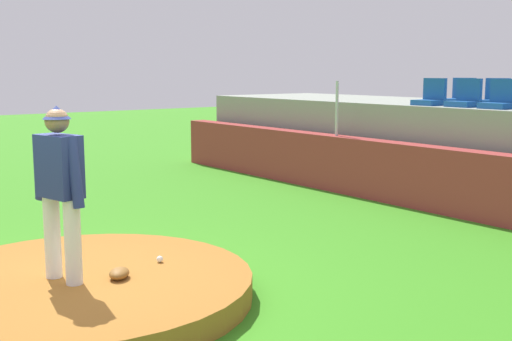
{
  "coord_description": "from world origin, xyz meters",
  "views": [
    {
      "loc": [
        6.24,
        -2.46,
        2.37
      ],
      "look_at": [
        0.0,
        2.29,
        1.16
      ],
      "focal_mm": 45.36,
      "sensor_mm": 36.0,
      "label": 1
    }
  ],
  "objects_px": {
    "fielding_glove": "(119,273)",
    "stadium_chair_1": "(465,98)",
    "stadium_chair_2": "(500,99)",
    "baseball": "(160,259)",
    "stadium_chair_6": "(494,97)",
    "pitcher": "(60,181)",
    "stadium_chair_5": "(460,96)",
    "stadium_chair_0": "(431,97)"
  },
  "relations": [
    {
      "from": "fielding_glove",
      "to": "stadium_chair_1",
      "type": "height_order",
      "value": "stadium_chair_1"
    },
    {
      "from": "stadium_chair_1",
      "to": "stadium_chair_2",
      "type": "distance_m",
      "value": 0.69
    },
    {
      "from": "fielding_glove",
      "to": "stadium_chair_2",
      "type": "distance_m",
      "value": 7.36
    },
    {
      "from": "baseball",
      "to": "stadium_chair_1",
      "type": "xyz_separation_m",
      "value": [
        -0.75,
        6.6,
        1.6
      ]
    },
    {
      "from": "baseball",
      "to": "stadium_chair_6",
      "type": "height_order",
      "value": "stadium_chair_6"
    },
    {
      "from": "fielding_glove",
      "to": "stadium_chair_6",
      "type": "xyz_separation_m",
      "value": [
        -0.99,
        8.09,
        1.58
      ]
    },
    {
      "from": "pitcher",
      "to": "fielding_glove",
      "type": "height_order",
      "value": "pitcher"
    },
    {
      "from": "fielding_glove",
      "to": "baseball",
      "type": "bearing_deg",
      "value": 149.64
    },
    {
      "from": "baseball",
      "to": "stadium_chair_5",
      "type": "height_order",
      "value": "stadium_chair_5"
    },
    {
      "from": "baseball",
      "to": "stadium_chair_0",
      "type": "relative_size",
      "value": 0.15
    },
    {
      "from": "pitcher",
      "to": "stadium_chair_2",
      "type": "bearing_deg",
      "value": 76.52
    },
    {
      "from": "stadium_chair_0",
      "to": "baseball",
      "type": "bearing_deg",
      "value": 102.56
    },
    {
      "from": "stadium_chair_0",
      "to": "stadium_chair_2",
      "type": "height_order",
      "value": "same"
    },
    {
      "from": "stadium_chair_6",
      "to": "stadium_chair_2",
      "type": "bearing_deg",
      "value": 127.1
    },
    {
      "from": "pitcher",
      "to": "fielding_glove",
      "type": "xyz_separation_m",
      "value": [
        0.28,
        0.47,
        -0.98
      ]
    },
    {
      "from": "pitcher",
      "to": "stadium_chair_2",
      "type": "height_order",
      "value": "stadium_chair_2"
    },
    {
      "from": "baseball",
      "to": "stadium_chair_1",
      "type": "height_order",
      "value": "stadium_chair_1"
    },
    {
      "from": "pitcher",
      "to": "stadium_chair_1",
      "type": "bearing_deg",
      "value": 81.64
    },
    {
      "from": "stadium_chair_5",
      "to": "baseball",
      "type": "bearing_deg",
      "value": 101.15
    },
    {
      "from": "baseball",
      "to": "stadium_chair_6",
      "type": "distance_m",
      "value": 7.69
    },
    {
      "from": "fielding_glove",
      "to": "stadium_chair_5",
      "type": "relative_size",
      "value": 0.6
    },
    {
      "from": "fielding_glove",
      "to": "stadium_chair_5",
      "type": "height_order",
      "value": "stadium_chair_5"
    },
    {
      "from": "pitcher",
      "to": "stadium_chair_1",
      "type": "distance_m",
      "value": 7.74
    },
    {
      "from": "baseball",
      "to": "stadium_chair_0",
      "type": "xyz_separation_m",
      "value": [
        -1.46,
        6.56,
        1.6
      ]
    },
    {
      "from": "stadium_chair_0",
      "to": "stadium_chair_6",
      "type": "bearing_deg",
      "value": -127.56
    },
    {
      "from": "pitcher",
      "to": "baseball",
      "type": "xyz_separation_m",
      "value": [
        0.03,
        1.08,
        -0.99
      ]
    },
    {
      "from": "stadium_chair_0",
      "to": "stadium_chair_2",
      "type": "xyz_separation_m",
      "value": [
        1.4,
        0.02,
        0.0
      ]
    },
    {
      "from": "pitcher",
      "to": "stadium_chair_0",
      "type": "distance_m",
      "value": 7.79
    },
    {
      "from": "stadium_chair_1",
      "to": "fielding_glove",
      "type": "bearing_deg",
      "value": 97.86
    },
    {
      "from": "pitcher",
      "to": "stadium_chair_2",
      "type": "xyz_separation_m",
      "value": [
        -0.03,
        7.66,
        0.6
      ]
    },
    {
      "from": "fielding_glove",
      "to": "stadium_chair_1",
      "type": "xyz_separation_m",
      "value": [
        -0.99,
        7.21,
        1.58
      ]
    },
    {
      "from": "pitcher",
      "to": "stadium_chair_0",
      "type": "bearing_deg",
      "value": 86.92
    },
    {
      "from": "baseball",
      "to": "pitcher",
      "type": "bearing_deg",
      "value": -91.8
    },
    {
      "from": "stadium_chair_2",
      "to": "stadium_chair_5",
      "type": "distance_m",
      "value": 1.68
    },
    {
      "from": "stadium_chair_2",
      "to": "stadium_chair_6",
      "type": "xyz_separation_m",
      "value": [
        -0.69,
        0.91,
        0.0
      ]
    },
    {
      "from": "baseball",
      "to": "stadium_chair_0",
      "type": "bearing_deg",
      "value": 102.56
    },
    {
      "from": "stadium_chair_0",
      "to": "stadium_chair_6",
      "type": "distance_m",
      "value": 1.17
    },
    {
      "from": "baseball",
      "to": "stadium_chair_2",
      "type": "distance_m",
      "value": 6.77
    },
    {
      "from": "stadium_chair_0",
      "to": "fielding_glove",
      "type": "bearing_deg",
      "value": 103.41
    },
    {
      "from": "stadium_chair_1",
      "to": "stadium_chair_2",
      "type": "xyz_separation_m",
      "value": [
        0.69,
        -0.02,
        0.0
      ]
    },
    {
      "from": "stadium_chair_5",
      "to": "stadium_chair_6",
      "type": "height_order",
      "value": "same"
    },
    {
      "from": "fielding_glove",
      "to": "stadium_chair_6",
      "type": "distance_m",
      "value": 8.3
    }
  ]
}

